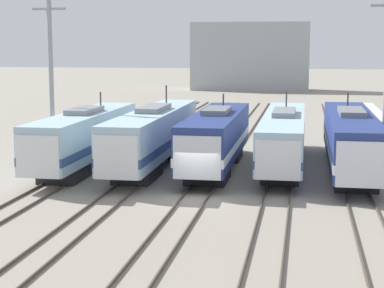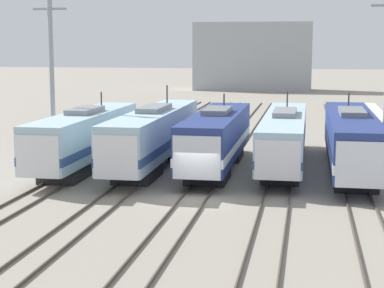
{
  "view_description": "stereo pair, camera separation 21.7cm",
  "coord_description": "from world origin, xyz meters",
  "px_view_note": "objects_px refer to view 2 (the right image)",
  "views": [
    {
      "loc": [
        5.95,
        -34.47,
        8.53
      ],
      "look_at": [
        -0.77,
        3.44,
        2.56
      ],
      "focal_mm": 60.0,
      "sensor_mm": 36.0,
      "label": 1
    },
    {
      "loc": [
        6.16,
        -34.43,
        8.53
      ],
      "look_at": [
        -0.77,
        3.44,
        2.56
      ],
      "focal_mm": 60.0,
      "sensor_mm": 36.0,
      "label": 2
    }
  ],
  "objects_px": {
    "locomotive_far_left": "(83,138)",
    "catenary_tower_left": "(52,75)",
    "locomotive_center_left": "(153,136)",
    "locomotive_center": "(216,139)",
    "locomotive_far_right": "(351,141)",
    "locomotive_center_right": "(284,138)"
  },
  "relations": [
    {
      "from": "locomotive_center_left",
      "to": "locomotive_center_right",
      "type": "xyz_separation_m",
      "value": [
        9.03,
        1.76,
        -0.15
      ]
    },
    {
      "from": "locomotive_center_right",
      "to": "catenary_tower_left",
      "type": "distance_m",
      "value": 16.89
    },
    {
      "from": "locomotive_center_left",
      "to": "catenary_tower_left",
      "type": "height_order",
      "value": "catenary_tower_left"
    },
    {
      "from": "locomotive_far_left",
      "to": "catenary_tower_left",
      "type": "xyz_separation_m",
      "value": [
        -2.59,
        1.12,
        4.26
      ]
    },
    {
      "from": "locomotive_far_right",
      "to": "catenary_tower_left",
      "type": "distance_m",
      "value": 21.11
    },
    {
      "from": "locomotive_far_left",
      "to": "catenary_tower_left",
      "type": "distance_m",
      "value": 5.11
    },
    {
      "from": "locomotive_center",
      "to": "locomotive_center_right",
      "type": "relative_size",
      "value": 0.84
    },
    {
      "from": "locomotive_far_left",
      "to": "locomotive_center",
      "type": "distance_m",
      "value": 9.12
    },
    {
      "from": "locomotive_center_left",
      "to": "locomotive_center",
      "type": "distance_m",
      "value": 4.55
    },
    {
      "from": "locomotive_center_left",
      "to": "locomotive_center",
      "type": "height_order",
      "value": "locomotive_center_left"
    },
    {
      "from": "locomotive_center",
      "to": "locomotive_center_right",
      "type": "bearing_deg",
      "value": 26.74
    },
    {
      "from": "locomotive_center",
      "to": "locomotive_center_right",
      "type": "xyz_separation_m",
      "value": [
        4.52,
        2.28,
        -0.13
      ]
    },
    {
      "from": "locomotive_center_left",
      "to": "locomotive_center",
      "type": "xyz_separation_m",
      "value": [
        4.52,
        -0.52,
        -0.02
      ]
    },
    {
      "from": "locomotive_far_right",
      "to": "locomotive_center_left",
      "type": "bearing_deg",
      "value": -178.69
    },
    {
      "from": "locomotive_far_left",
      "to": "locomotive_center_right",
      "type": "relative_size",
      "value": 0.84
    },
    {
      "from": "locomotive_far_left",
      "to": "locomotive_center_right",
      "type": "xyz_separation_m",
      "value": [
        13.55,
        3.51,
        -0.12
      ]
    },
    {
      "from": "locomotive_far_right",
      "to": "locomotive_center",
      "type": "bearing_deg",
      "value": -174.76
    },
    {
      "from": "locomotive_center",
      "to": "locomotive_center_left",
      "type": "bearing_deg",
      "value": 173.44
    },
    {
      "from": "locomotive_far_left",
      "to": "locomotive_center_right",
      "type": "distance_m",
      "value": 14.0
    },
    {
      "from": "locomotive_center_left",
      "to": "locomotive_center_right",
      "type": "relative_size",
      "value": 0.97
    },
    {
      "from": "locomotive_far_left",
      "to": "catenary_tower_left",
      "type": "relative_size",
      "value": 1.3
    },
    {
      "from": "locomotive_far_left",
      "to": "locomotive_far_right",
      "type": "relative_size",
      "value": 0.85
    }
  ]
}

